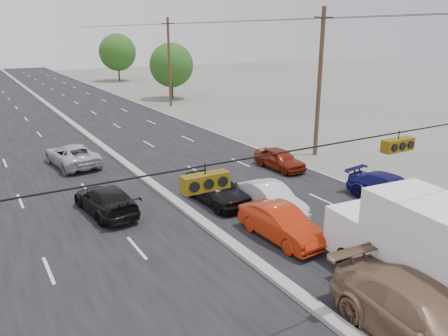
# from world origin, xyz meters

# --- Properties ---
(ground) EXTENTS (200.00, 200.00, 0.00)m
(ground) POSITION_xyz_m (0.00, 0.00, 0.00)
(ground) COLOR #606356
(ground) RESTS_ON ground
(road_surface) EXTENTS (20.00, 160.00, 0.02)m
(road_surface) POSITION_xyz_m (0.00, 30.00, 0.00)
(road_surface) COLOR black
(road_surface) RESTS_ON ground
(center_median) EXTENTS (0.50, 160.00, 0.20)m
(center_median) POSITION_xyz_m (0.00, 30.00, 0.10)
(center_median) COLOR gray
(center_median) RESTS_ON ground
(utility_pole_right_b) EXTENTS (1.60, 0.30, 10.00)m
(utility_pole_right_b) POSITION_xyz_m (12.50, 15.00, 5.11)
(utility_pole_right_b) COLOR #422D1E
(utility_pole_right_b) RESTS_ON ground
(utility_pole_right_c) EXTENTS (1.60, 0.30, 10.00)m
(utility_pole_right_c) POSITION_xyz_m (12.50, 40.00, 5.11)
(utility_pole_right_c) COLOR #422D1E
(utility_pole_right_c) RESTS_ON ground
(traffic_signals) EXTENTS (25.00, 0.30, 0.54)m
(traffic_signals) POSITION_xyz_m (1.40, 0.00, 5.49)
(traffic_signals) COLOR black
(traffic_signals) RESTS_ON ground
(tree_right_mid) EXTENTS (5.60, 5.60, 7.14)m
(tree_right_mid) POSITION_xyz_m (15.00, 45.00, 4.34)
(tree_right_mid) COLOR #382619
(tree_right_mid) RESTS_ON ground
(tree_right_far) EXTENTS (6.40, 6.40, 8.16)m
(tree_right_far) POSITION_xyz_m (16.00, 70.00, 4.96)
(tree_right_far) COLOR #382619
(tree_right_far) RESTS_ON ground
(box_truck) EXTENTS (3.01, 6.95, 3.43)m
(box_truck) POSITION_xyz_m (3.49, 0.04, 1.76)
(box_truck) COLOR black
(box_truck) RESTS_ON ground
(tan_sedan) EXTENTS (2.90, 6.24, 1.76)m
(tan_sedan) POSITION_xyz_m (1.40, -1.68, 0.88)
(tan_sedan) COLOR brown
(tan_sedan) RESTS_ON ground
(red_sedan) EXTENTS (1.68, 4.36, 1.42)m
(red_sedan) POSITION_xyz_m (2.12, 5.63, 0.71)
(red_sedan) COLOR #B5270B
(red_sedan) RESTS_ON ground
(queue_car_a) EXTENTS (1.96, 4.58, 1.54)m
(queue_car_a) POSITION_xyz_m (1.86, 10.70, 0.77)
(queue_car_a) COLOR black
(queue_car_a) RESTS_ON ground
(queue_car_b) EXTENTS (1.50, 4.22, 1.39)m
(queue_car_b) POSITION_xyz_m (3.50, 8.18, 0.69)
(queue_car_b) COLOR silver
(queue_car_b) RESTS_ON ground
(queue_car_d) EXTENTS (2.46, 4.93, 1.38)m
(queue_car_d) POSITION_xyz_m (9.60, 6.12, 0.69)
(queue_car_d) COLOR #111050
(queue_car_d) RESTS_ON ground
(queue_car_e) EXTENTS (1.73, 3.93, 1.32)m
(queue_car_e) POSITION_xyz_m (8.20, 13.59, 0.66)
(queue_car_e) COLOR maroon
(queue_car_e) RESTS_ON ground
(oncoming_near) EXTENTS (2.36, 4.81, 1.35)m
(oncoming_near) POSITION_xyz_m (-3.39, 12.19, 0.67)
(oncoming_near) COLOR black
(oncoming_near) RESTS_ON ground
(oncoming_far) EXTENTS (2.92, 5.37, 1.43)m
(oncoming_far) POSITION_xyz_m (-2.99, 21.09, 0.71)
(oncoming_far) COLOR #B3B5BC
(oncoming_far) RESTS_ON ground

